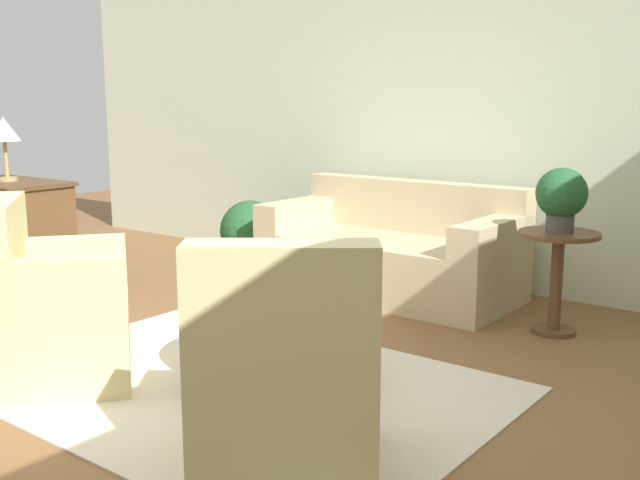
{
  "coord_description": "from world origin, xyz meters",
  "views": [
    {
      "loc": [
        2.71,
        -2.78,
        1.54
      ],
      "look_at": [
        0.15,
        0.55,
        0.75
      ],
      "focal_mm": 42.0,
      "sensor_mm": 36.0,
      "label": 1
    }
  ],
  "objects_px": {
    "couch": "(392,254)",
    "potted_plant_floor": "(250,232)",
    "potted_plant_on_side_table": "(561,196)",
    "table_lamp": "(4,132)",
    "armchair_left": "(47,313)",
    "ottoman_table": "(271,328)",
    "dresser": "(12,238)",
    "armchair_right": "(284,385)",
    "side_table": "(557,265)"
  },
  "relations": [
    {
      "from": "couch",
      "to": "potted_plant_floor",
      "type": "xyz_separation_m",
      "value": [
        -1.38,
        -0.17,
        0.05
      ]
    },
    {
      "from": "potted_plant_on_side_table",
      "to": "table_lamp",
      "type": "xyz_separation_m",
      "value": [
        -3.71,
        -1.69,
        0.37
      ]
    },
    {
      "from": "armchair_left",
      "to": "table_lamp",
      "type": "xyz_separation_m",
      "value": [
        -1.85,
        0.89,
        0.89
      ]
    },
    {
      "from": "ottoman_table",
      "to": "dresser",
      "type": "relative_size",
      "value": 0.87
    },
    {
      "from": "armchair_right",
      "to": "potted_plant_on_side_table",
      "type": "height_order",
      "value": "potted_plant_on_side_table"
    },
    {
      "from": "dresser",
      "to": "potted_plant_floor",
      "type": "distance_m",
      "value": 1.97
    },
    {
      "from": "armchair_left",
      "to": "side_table",
      "type": "xyz_separation_m",
      "value": [
        1.86,
        2.58,
        0.07
      ]
    },
    {
      "from": "couch",
      "to": "ottoman_table",
      "type": "height_order",
      "value": "couch"
    },
    {
      "from": "table_lamp",
      "to": "armchair_left",
      "type": "bearing_deg",
      "value": -25.62
    },
    {
      "from": "side_table",
      "to": "potted_plant_floor",
      "type": "relative_size",
      "value": 1.05
    },
    {
      "from": "dresser",
      "to": "table_lamp",
      "type": "distance_m",
      "value": 0.82
    },
    {
      "from": "armchair_left",
      "to": "dresser",
      "type": "relative_size",
      "value": 1.05
    },
    {
      "from": "armchair_left",
      "to": "potted_plant_floor",
      "type": "height_order",
      "value": "armchair_left"
    },
    {
      "from": "armchair_left",
      "to": "table_lamp",
      "type": "relative_size",
      "value": 2.1
    },
    {
      "from": "side_table",
      "to": "potted_plant_on_side_table",
      "type": "distance_m",
      "value": 0.46
    },
    {
      "from": "armchair_left",
      "to": "potted_plant_floor",
      "type": "distance_m",
      "value": 2.81
    },
    {
      "from": "ottoman_table",
      "to": "side_table",
      "type": "relative_size",
      "value": 1.25
    },
    {
      "from": "side_table",
      "to": "couch",
      "type": "bearing_deg",
      "value": 170.73
    },
    {
      "from": "armchair_right",
      "to": "potted_plant_on_side_table",
      "type": "bearing_deg",
      "value": 86.15
    },
    {
      "from": "dresser",
      "to": "armchair_left",
      "type": "bearing_deg",
      "value": -25.62
    },
    {
      "from": "potted_plant_on_side_table",
      "to": "armchair_right",
      "type": "bearing_deg",
      "value": -93.85
    },
    {
      "from": "potted_plant_on_side_table",
      "to": "table_lamp",
      "type": "distance_m",
      "value": 4.09
    },
    {
      "from": "armchair_left",
      "to": "ottoman_table",
      "type": "relative_size",
      "value": 1.2
    },
    {
      "from": "armchair_right",
      "to": "dresser",
      "type": "bearing_deg",
      "value": 165.91
    },
    {
      "from": "ottoman_table",
      "to": "couch",
      "type": "bearing_deg",
      "value": 103.87
    },
    {
      "from": "armchair_left",
      "to": "armchair_right",
      "type": "relative_size",
      "value": 1.0
    },
    {
      "from": "ottoman_table",
      "to": "dresser",
      "type": "xyz_separation_m",
      "value": [
        -2.78,
        0.11,
        0.18
      ]
    },
    {
      "from": "armchair_left",
      "to": "ottoman_table",
      "type": "xyz_separation_m",
      "value": [
        0.93,
        0.78,
        -0.1
      ]
    },
    {
      "from": "armchair_left",
      "to": "table_lamp",
      "type": "height_order",
      "value": "table_lamp"
    },
    {
      "from": "side_table",
      "to": "dresser",
      "type": "relative_size",
      "value": 0.7
    },
    {
      "from": "potted_plant_on_side_table",
      "to": "side_table",
      "type": "bearing_deg",
      "value": 90.0
    },
    {
      "from": "potted_plant_on_side_table",
      "to": "couch",
      "type": "bearing_deg",
      "value": 170.73
    },
    {
      "from": "armchair_left",
      "to": "ottoman_table",
      "type": "height_order",
      "value": "armchair_left"
    },
    {
      "from": "potted_plant_on_side_table",
      "to": "table_lamp",
      "type": "bearing_deg",
      "value": -155.48
    },
    {
      "from": "ottoman_table",
      "to": "side_table",
      "type": "xyz_separation_m",
      "value": [
        0.93,
        1.8,
        0.17
      ]
    },
    {
      "from": "couch",
      "to": "potted_plant_on_side_table",
      "type": "relative_size",
      "value": 4.78
    },
    {
      "from": "side_table",
      "to": "table_lamp",
      "type": "distance_m",
      "value": 4.16
    },
    {
      "from": "table_lamp",
      "to": "couch",
      "type": "bearing_deg",
      "value": 40.22
    },
    {
      "from": "couch",
      "to": "ottoman_table",
      "type": "xyz_separation_m",
      "value": [
        0.5,
        -2.03,
        -0.02
      ]
    },
    {
      "from": "armchair_left",
      "to": "dresser",
      "type": "height_order",
      "value": "armchair_left"
    },
    {
      "from": "couch",
      "to": "side_table",
      "type": "distance_m",
      "value": 1.46
    },
    {
      "from": "potted_plant_floor",
      "to": "table_lamp",
      "type": "relative_size",
      "value": 1.34
    },
    {
      "from": "couch",
      "to": "armchair_right",
      "type": "relative_size",
      "value": 1.96
    },
    {
      "from": "ottoman_table",
      "to": "dresser",
      "type": "bearing_deg",
      "value": 177.75
    },
    {
      "from": "armchair_right",
      "to": "potted_plant_floor",
      "type": "bearing_deg",
      "value": 134.97
    },
    {
      "from": "couch",
      "to": "side_table",
      "type": "relative_size",
      "value": 2.93
    },
    {
      "from": "armchair_left",
      "to": "potted_plant_on_side_table",
      "type": "distance_m",
      "value": 3.22
    },
    {
      "from": "armchair_left",
      "to": "armchair_right",
      "type": "height_order",
      "value": "same"
    },
    {
      "from": "side_table",
      "to": "potted_plant_on_side_table",
      "type": "relative_size",
      "value": 1.63
    },
    {
      "from": "couch",
      "to": "armchair_left",
      "type": "height_order",
      "value": "armchair_left"
    }
  ]
}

